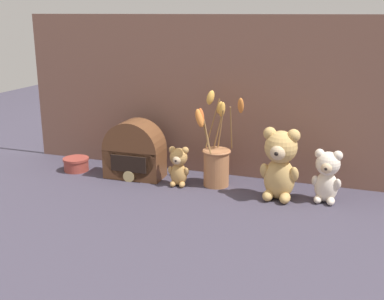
{
  "coord_description": "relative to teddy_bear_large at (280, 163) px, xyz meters",
  "views": [
    {
      "loc": [
        0.53,
        -1.47,
        0.58
      ],
      "look_at": [
        0.0,
        0.02,
        0.12
      ],
      "focal_mm": 45.0,
      "sensor_mm": 36.0,
      "label": 1
    }
  ],
  "objects": [
    {
      "name": "teddy_bear_small",
      "position": [
        -0.35,
        0.01,
        -0.05
      ],
      "size": [
        0.08,
        0.07,
        0.14
      ],
      "color": "tan",
      "rests_on": "ground"
    },
    {
      "name": "decorative_tin_tall",
      "position": [
        -0.77,
        0.03,
        -0.1
      ],
      "size": [
        0.1,
        0.1,
        0.05
      ],
      "color": "#993D33",
      "rests_on": "ground"
    },
    {
      "name": "flower_vase",
      "position": [
        -0.23,
        0.05,
        -0.03
      ],
      "size": [
        0.16,
        0.16,
        0.32
      ],
      "color": "#AD7047",
      "rests_on": "ground"
    },
    {
      "name": "backdrop_wall",
      "position": [
        -0.31,
        0.18,
        0.16
      ],
      "size": [
        1.43,
        0.02,
        0.57
      ],
      "color": "#845B4C",
      "rests_on": "ground"
    },
    {
      "name": "ground_plane",
      "position": [
        -0.31,
        0.02,
        -0.12
      ],
      "size": [
        4.0,
        4.0,
        0.0
      ],
      "primitive_type": "plane",
      "color": "#3D3847"
    },
    {
      "name": "teddy_bear_medium",
      "position": [
        0.14,
        0.03,
        -0.03
      ],
      "size": [
        0.09,
        0.09,
        0.17
      ],
      "color": "beige",
      "rests_on": "ground"
    },
    {
      "name": "vintage_radio",
      "position": [
        -0.53,
        0.04,
        -0.03
      ],
      "size": [
        0.21,
        0.12,
        0.21
      ],
      "color": "brown",
      "rests_on": "ground"
    },
    {
      "name": "teddy_bear_large",
      "position": [
        0.0,
        0.0,
        0.0
      ],
      "size": [
        0.13,
        0.12,
        0.23
      ],
      "color": "tan",
      "rests_on": "ground"
    }
  ]
}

